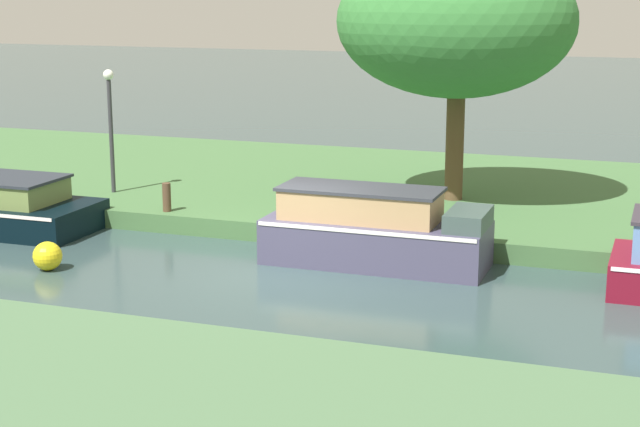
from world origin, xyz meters
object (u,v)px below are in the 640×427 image
Objects in this scene: lamp_post at (110,115)px; mooring_post_near at (167,197)px; willow_tree_left at (455,22)px; channel_buoy at (47,256)px; slate_narrowboat at (375,231)px.

mooring_post_near is (2.16, -1.41, -1.50)m from lamp_post.
willow_tree_left reaches higher than lamp_post.
willow_tree_left is 9.84m from channel_buoy.
slate_narrowboat reaches higher than channel_buoy.
slate_narrowboat reaches higher than mooring_post_near.
willow_tree_left reaches higher than mooring_post_near.
willow_tree_left reaches higher than channel_buoy.
channel_buoy is (1.57, -4.97, -1.94)m from lamp_post.
slate_narrowboat is 0.74× the size of willow_tree_left.
channel_buoy is at bearing -133.10° from willow_tree_left.
slate_narrowboat is at bearing -97.36° from willow_tree_left.
channel_buoy is (-0.58, -3.56, -0.44)m from mooring_post_near.
mooring_post_near reaches higher than channel_buoy.
lamp_post is at bearing 160.27° from slate_narrowboat.
willow_tree_left is at bearing 11.46° from lamp_post.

